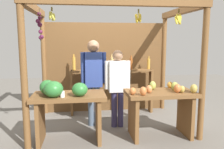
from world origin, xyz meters
name	(u,v)px	position (x,y,z in m)	size (l,w,h in m)	color
ground_plane	(111,124)	(0.00, 0.00, 0.00)	(12.00, 12.00, 0.00)	slate
market_stall	(108,56)	(0.00, 0.40, 1.33)	(2.89, 1.91, 2.26)	brown
fruit_counter_left	(66,102)	(-0.81, -0.71, 0.67)	(1.16, 0.64, 1.04)	brown
fruit_counter_right	(161,103)	(0.77, -0.68, 0.59)	(1.17, 0.64, 0.94)	brown
bottle_shelf_unit	(112,79)	(0.11, 0.68, 0.78)	(1.85, 0.22, 1.35)	brown
vendor_man	(94,75)	(-0.33, -0.02, 0.99)	(0.48, 0.22, 1.65)	#4E5F73
vendor_woman	(117,82)	(0.11, -0.15, 0.87)	(0.48, 0.20, 1.47)	navy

